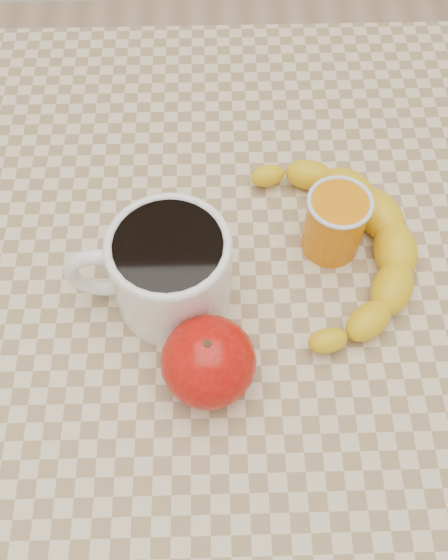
{
  "coord_description": "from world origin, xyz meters",
  "views": [
    {
      "loc": [
        -0.01,
        -0.3,
        1.29
      ],
      "look_at": [
        0.0,
        0.0,
        0.77
      ],
      "focal_mm": 40.0,
      "sensor_mm": 36.0,
      "label": 1
    }
  ],
  "objects_px": {
    "orange_juice_glass": "(335,223)",
    "apple": "(208,362)",
    "coffee_mug": "(168,269)",
    "banana": "(337,246)",
    "table": "(224,327)"
  },
  "relations": [
    {
      "from": "orange_juice_glass",
      "to": "apple",
      "type": "xyz_separation_m",
      "value": [
        -0.13,
        -0.14,
        0.0
      ]
    },
    {
      "from": "coffee_mug",
      "to": "apple",
      "type": "relative_size",
      "value": 1.68
    },
    {
      "from": "coffee_mug",
      "to": "orange_juice_glass",
      "type": "height_order",
      "value": "coffee_mug"
    },
    {
      "from": "apple",
      "to": "banana",
      "type": "xyz_separation_m",
      "value": [
        0.13,
        0.13,
        -0.02
      ]
    },
    {
      "from": "table",
      "to": "apple",
      "type": "bearing_deg",
      "value": -99.72
    },
    {
      "from": "coffee_mug",
      "to": "banana",
      "type": "xyz_separation_m",
      "value": [
        0.17,
        0.04,
        -0.03
      ]
    },
    {
      "from": "banana",
      "to": "orange_juice_glass",
      "type": "bearing_deg",
      "value": 96.54
    },
    {
      "from": "orange_juice_glass",
      "to": "apple",
      "type": "relative_size",
      "value": 0.8
    },
    {
      "from": "orange_juice_glass",
      "to": "banana",
      "type": "xyz_separation_m",
      "value": [
        0.0,
        -0.02,
        -0.02
      ]
    },
    {
      "from": "coffee_mug",
      "to": "orange_juice_glass",
      "type": "bearing_deg",
      "value": 19.36
    },
    {
      "from": "table",
      "to": "apple",
      "type": "xyz_separation_m",
      "value": [
        -0.02,
        -0.09,
        0.12
      ]
    },
    {
      "from": "orange_juice_glass",
      "to": "apple",
      "type": "height_order",
      "value": "apple"
    },
    {
      "from": "table",
      "to": "coffee_mug",
      "type": "xyz_separation_m",
      "value": [
        -0.05,
        -0.01,
        0.14
      ]
    },
    {
      "from": "table",
      "to": "apple",
      "type": "distance_m",
      "value": 0.16
    },
    {
      "from": "coffee_mug",
      "to": "orange_juice_glass",
      "type": "xyz_separation_m",
      "value": [
        0.16,
        0.06,
        -0.01
      ]
    }
  ]
}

